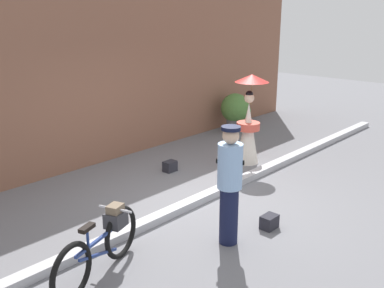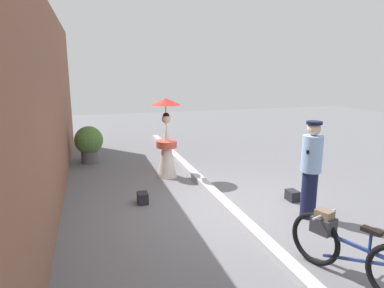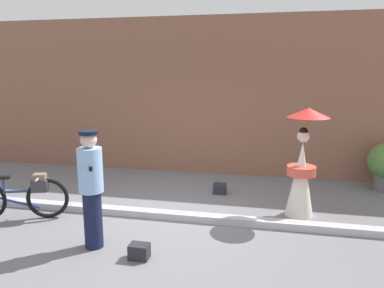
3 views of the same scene
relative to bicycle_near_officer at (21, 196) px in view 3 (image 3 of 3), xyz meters
The scene contains 8 objects.
ground_plane 2.50m from the bicycle_near_officer, 12.46° to the left, with size 30.00×30.00×0.00m, color slate.
building_wall 4.62m from the bicycle_near_officer, 56.66° to the left, with size 14.00×0.40×3.75m, color brown.
sidewalk_curb 2.49m from the bicycle_near_officer, 12.46° to the left, with size 14.00×0.20×0.12m, color #B2B2B7.
bicycle_near_officer is the anchor object (origin of this frame).
person_officer 1.86m from the bicycle_near_officer, 21.90° to the right, with size 0.34×0.35×1.69m.
person_with_parasol 4.81m from the bicycle_near_officer, 13.98° to the left, with size 0.70×0.70×1.89m.
backpack_on_pavement 3.71m from the bicycle_near_officer, 32.29° to the left, with size 0.26×0.19×0.21m.
backpack_spare 2.58m from the bicycle_near_officer, 19.71° to the right, with size 0.27×0.19×0.21m.
Camera 3 is at (1.62, -5.63, 2.48)m, focal length 33.83 mm.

